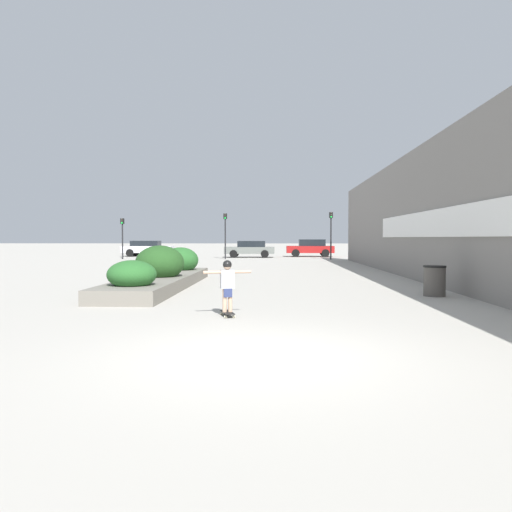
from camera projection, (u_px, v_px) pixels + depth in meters
name	position (u px, v px, depth m)	size (l,w,h in m)	color
ground_plane	(261.00, 356.00, 7.15)	(300.00, 300.00, 0.00)	#ADA89E
building_wall_right	(424.00, 214.00, 19.54)	(0.67, 37.51, 5.27)	gray
planter_box	(162.00, 272.00, 17.20)	(1.85, 9.63, 1.44)	slate
skateboard	(227.00, 313.00, 10.75)	(0.40, 0.71, 0.09)	black
skateboarder	(227.00, 281.00, 10.72)	(1.02, 0.37, 1.12)	tan
trash_bin	(434.00, 281.00, 14.46)	(0.65, 0.65, 0.89)	#514C47
car_leftmost	(310.00, 248.00, 45.26)	(4.27, 1.97, 1.57)	maroon
car_center_left	(250.00, 249.00, 43.38)	(4.32, 1.94, 1.44)	slate
car_center_right	(420.00, 249.00, 43.49)	(3.84, 1.87, 1.44)	maroon
car_rightmost	(147.00, 248.00, 45.69)	(4.60, 1.86, 1.44)	silver
traffic_light_left	(225.00, 228.00, 40.00)	(0.28, 0.30, 3.67)	black
traffic_light_right	(331.00, 228.00, 38.98)	(0.28, 0.30, 3.71)	black
traffic_light_far_left	(122.00, 231.00, 40.07)	(0.28, 0.30, 3.27)	black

